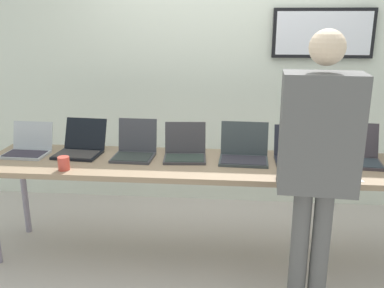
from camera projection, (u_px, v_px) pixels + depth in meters
ground at (212, 257)px, 3.39m from camera, size 8.00×8.00×0.04m
back_wall at (222, 82)px, 4.11m from camera, size 8.00×0.11×2.42m
workbench at (214, 169)px, 3.17m from camera, size 3.47×0.70×0.78m
laptop_station_0 at (28, 147)px, 3.35m from camera, size 0.34×0.30×0.24m
laptop_station_1 at (81, 146)px, 3.36m from camera, size 0.37×0.38×0.25m
laptop_station_2 at (135, 149)px, 3.29m from camera, size 0.32×0.33×0.27m
laptop_station_3 at (185, 150)px, 3.26m from camera, size 0.34×0.33×0.25m
laptop_station_4 at (244, 152)px, 3.21m from camera, size 0.37×0.32×0.27m
laptop_station_5 at (298, 153)px, 3.19m from camera, size 0.34×0.32×0.25m
laptop_station_6 at (357, 154)px, 3.17m from camera, size 0.37×0.38×0.26m
person at (318, 153)px, 2.43m from camera, size 0.46×0.61×1.76m
coffee_mug at (64, 163)px, 3.00m from camera, size 0.08×0.08×0.10m
paper_sheet at (340, 174)px, 2.92m from camera, size 0.25×0.33×0.00m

